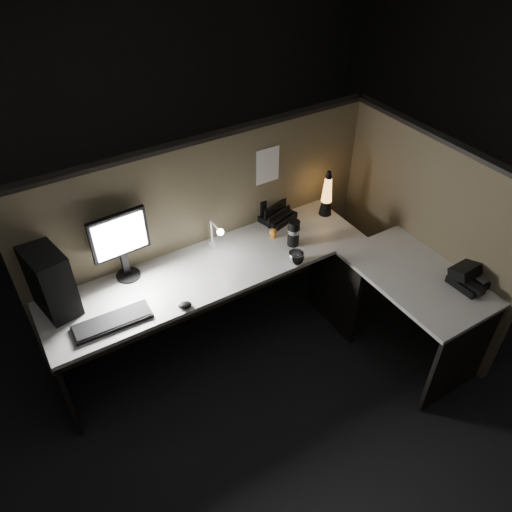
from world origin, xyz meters
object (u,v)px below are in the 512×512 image
pc_tower (47,277)px  monitor (120,240)px  desk_phone (470,276)px  keyboard (112,322)px  lava_lamp (327,197)px

pc_tower → monitor: monitor is taller
pc_tower → desk_phone: pc_tower is taller
keyboard → lava_lamp: (1.82, 0.26, 0.14)m
desk_phone → pc_tower: bearing=150.5°
pc_tower → keyboard: pc_tower is taller
keyboard → lava_lamp: lava_lamp is taller
pc_tower → lava_lamp: (2.07, -0.09, -0.06)m
pc_tower → keyboard: bearing=-65.8°
monitor → lava_lamp: monitor is taller
monitor → keyboard: 0.52m
lava_lamp → monitor: bearing=176.0°
keyboard → desk_phone: size_ratio=1.78×
pc_tower → monitor: 0.49m
pc_tower → monitor: bearing=-8.9°
pc_tower → keyboard: 0.48m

